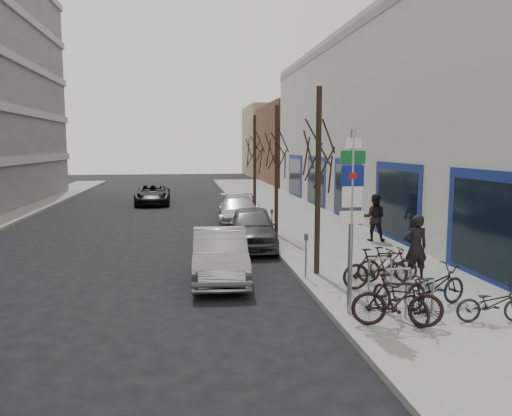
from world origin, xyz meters
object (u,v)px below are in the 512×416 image
object	(u,v)px
tree_near	(319,137)
meter_back	(253,205)
bike_mid_inner	(376,268)
tree_mid	(277,140)
lane_car	(153,194)
bike_far_inner	(387,264)
bike_near_right	(397,300)
bike_far_curb	(493,301)
pedestrian_near	(416,247)
highway_sign_pole	(351,210)
parked_car_front	(220,255)
pedestrian_far	(374,217)
parked_car_mid	(252,227)
meter_mid	(272,222)
bike_near_left	(400,293)
bike_rack	(398,281)
bike_mid_curb	(435,283)
parked_car_back	(239,211)
meter_front	(306,251)

from	to	relation	value
tree_near	meter_back	xyz separation A→B (m)	(-0.45, 10.50, -3.19)
bike_mid_inner	tree_mid	bearing A→B (deg)	6.23
lane_car	bike_far_inner	bearing A→B (deg)	-71.27
bike_near_right	bike_far_curb	xyz separation A→B (m)	(2.09, -0.03, -0.10)
pedestrian_near	highway_sign_pole	bearing A→B (deg)	40.72
tree_near	parked_car_front	xyz separation A→B (m)	(-2.80, 0.29, -3.39)
meter_back	pedestrian_far	bearing A→B (deg)	-55.98
parked_car_mid	lane_car	bearing A→B (deg)	113.20
tree_mid	meter_mid	bearing A→B (deg)	-106.70
bike_near_left	pedestrian_far	size ratio (longest dim) A/B	0.97
bike_mid_inner	parked_car_front	xyz separation A→B (m)	(-3.90, 2.08, 0.02)
bike_near_left	lane_car	distance (m)	24.61
meter_mid	pedestrian_near	xyz separation A→B (m)	(2.99, -6.04, 0.14)
bike_far_curb	lane_car	bearing A→B (deg)	26.29
highway_sign_pole	bike_rack	xyz separation A→B (m)	(1.40, 0.61, -1.80)
bike_near_right	bike_far_inner	world-z (taller)	bike_near_right
bike_far_inner	parked_car_front	world-z (taller)	parked_car_front
tree_mid	bike_far_curb	xyz separation A→B (m)	(2.59, -10.99, -3.49)
bike_rack	bike_mid_curb	size ratio (longest dim) A/B	1.21
bike_far_curb	tree_near	bearing A→B (deg)	36.94
bike_far_inner	lane_car	size ratio (longest dim) A/B	0.35
lane_car	tree_mid	bearing A→B (deg)	-66.96
parked_car_mid	meter_mid	bearing A→B (deg)	25.85
meter_mid	bike_far_inner	world-z (taller)	meter_mid
parked_car_back	pedestrian_near	world-z (taller)	pedestrian_near
bike_far_curb	meter_mid	bearing A→B (deg)	24.73
highway_sign_pole	bike_near_left	distance (m)	2.06
meter_mid	bike_far_curb	size ratio (longest dim) A/B	0.83
meter_back	bike_near_right	world-z (taller)	meter_back
tree_near	bike_mid_curb	xyz separation A→B (m)	(1.87, -3.38, -3.38)
tree_mid	bike_near_right	bearing A→B (deg)	-87.42
bike_near_right	bike_far_curb	bearing A→B (deg)	-75.65
tree_near	bike_near_left	bearing A→B (deg)	-79.18
bike_mid_curb	lane_car	xyz separation A→B (m)	(-7.76, 23.08, -0.05)
highway_sign_pole	bike_mid_inner	bearing A→B (deg)	53.13
meter_mid	parked_car_mid	size ratio (longest dim) A/B	0.28
tree_near	bike_mid_curb	bearing A→B (deg)	-60.97
meter_back	bike_near_left	size ratio (longest dim) A/B	0.70
bike_rack	bike_near_left	size ratio (longest dim) A/B	1.25
meter_front	pedestrian_near	bearing A→B (deg)	-10.25
tree_mid	parked_car_back	size ratio (longest dim) A/B	1.14
bike_far_inner	pedestrian_far	size ratio (longest dim) A/B	0.90
bike_rack	meter_mid	size ratio (longest dim) A/B	1.78
bike_near_left	parked_car_back	distance (m)	14.19
meter_back	parked_car_front	world-z (taller)	parked_car_front
bike_near_right	tree_mid	bearing A→B (deg)	17.75
meter_back	bike_far_curb	size ratio (longest dim) A/B	0.83
bike_near_left	meter_front	bearing A→B (deg)	93.07
meter_front	bike_far_curb	size ratio (longest dim) A/B	0.83
tree_mid	pedestrian_near	xyz separation A→B (m)	(2.54, -7.54, -3.04)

